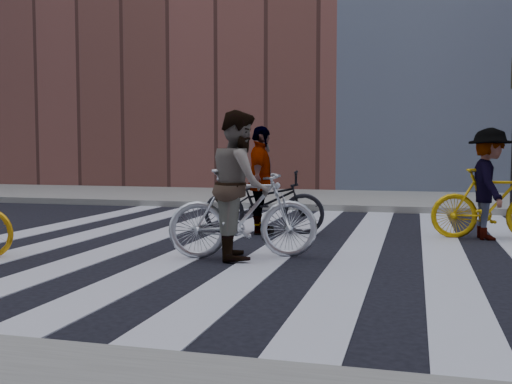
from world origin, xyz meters
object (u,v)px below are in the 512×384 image
at_px(rider_right, 489,184).
at_px(rider_rear, 261,180).
at_px(bike_yellow_right, 492,204).
at_px(rider_mid, 240,185).
at_px(bike_silver_mid, 244,214).
at_px(bike_dark_rear, 264,202).

xyz_separation_m(rider_right, rider_rear, (-3.56, -0.33, 0.03)).
xyz_separation_m(bike_yellow_right, rider_rear, (-3.61, -0.33, 0.34)).
bearing_deg(rider_mid, bike_silver_mid, -109.95).
bearing_deg(rider_rear, rider_right, -93.49).
distance_m(bike_yellow_right, bike_dark_rear, 3.58).
relative_size(bike_silver_mid, rider_rear, 1.07).
bearing_deg(rider_rear, rider_mid, 178.86).
distance_m(rider_mid, rider_right, 4.14).
relative_size(bike_silver_mid, bike_dark_rear, 0.96).
height_order(bike_silver_mid, rider_right, rider_right).
xyz_separation_m(bike_silver_mid, rider_right, (3.22, 2.55, 0.29)).
height_order(bike_dark_rear, rider_rear, rider_rear).
height_order(bike_yellow_right, rider_mid, rider_mid).
xyz_separation_m(bike_yellow_right, rider_mid, (-3.32, -2.55, 0.39)).
distance_m(bike_yellow_right, rider_rear, 3.64).
bearing_deg(rider_rear, bike_dark_rear, -98.77).
height_order(bike_silver_mid, rider_mid, rider_mid).
height_order(rider_right, rider_rear, rider_rear).
bearing_deg(bike_yellow_right, bike_silver_mid, 122.05).
xyz_separation_m(bike_dark_rear, rider_right, (3.51, 0.33, 0.34)).
bearing_deg(bike_yellow_right, rider_rear, 89.33).
height_order(bike_silver_mid, bike_dark_rear, bike_silver_mid).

